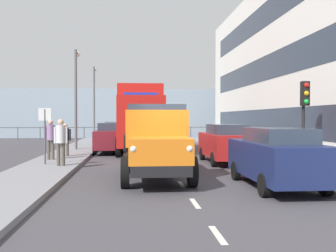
% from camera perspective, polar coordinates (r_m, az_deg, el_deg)
% --- Properties ---
extents(ground_plane, '(80.00, 80.00, 0.00)m').
position_cam_1_polar(ground_plane, '(20.45, -0.91, -4.47)').
color(ground_plane, '#423F44').
extents(sidewalk_left, '(2.34, 36.03, 0.15)m').
position_cam_1_polar(sidewalk_left, '(21.32, 12.06, -4.07)').
color(sidewalk_left, gray).
rests_on(sidewalk_left, ground_plane).
extents(sidewalk_right, '(2.34, 36.03, 0.15)m').
position_cam_1_polar(sidewalk_right, '(20.66, -14.30, -4.24)').
color(sidewalk_right, gray).
rests_on(sidewalk_right, ground_plane).
extents(road_centreline_markings, '(0.12, 31.80, 0.01)m').
position_cam_1_polar(road_centreline_markings, '(19.66, -0.75, -4.69)').
color(road_centreline_markings, silver).
rests_on(road_centreline_markings, ground_plane).
extents(building_terrace, '(7.61, 27.98, 9.89)m').
position_cam_1_polar(building_terrace, '(24.53, 22.40, 7.95)').
color(building_terrace, silver).
rests_on(building_terrace, ground_plane).
extents(sea_horizon, '(80.00, 0.80, 5.00)m').
position_cam_1_polar(sea_horizon, '(41.34, -2.97, 1.83)').
color(sea_horizon, '#8C9EAD').
rests_on(sea_horizon, ground_plane).
extents(seawall_railing, '(28.08, 0.08, 1.20)m').
position_cam_1_polar(seawall_railing, '(37.75, -2.77, -0.51)').
color(seawall_railing, '#4C5156').
rests_on(seawall_railing, ground_plane).
extents(truck_vintage_orange, '(2.17, 5.64, 2.43)m').
position_cam_1_polar(truck_vintage_orange, '(12.79, -1.67, -2.54)').
color(truck_vintage_orange, black).
rests_on(truck_vintage_orange, ground_plane).
extents(lorry_cargo_red, '(2.58, 8.20, 3.87)m').
position_cam_1_polar(lorry_cargo_red, '(23.37, -4.02, 1.32)').
color(lorry_cargo_red, red).
rests_on(lorry_cargo_red, ground_plane).
extents(car_navy_kerbside_near, '(1.80, 4.51, 1.72)m').
position_cam_1_polar(car_navy_kerbside_near, '(11.97, 15.12, -4.19)').
color(car_navy_kerbside_near, navy).
rests_on(car_navy_kerbside_near, ground_plane).
extents(car_red_kerbside_1, '(1.82, 4.42, 1.72)m').
position_cam_1_polar(car_red_kerbside_1, '(17.99, 8.22, -2.39)').
color(car_red_kerbside_1, '#B21E1E').
rests_on(car_red_kerbside_1, ground_plane).
extents(car_maroon_oppositeside_0, '(1.88, 4.29, 1.72)m').
position_cam_1_polar(car_maroon_oppositeside_0, '(23.15, -7.99, -1.60)').
color(car_maroon_oppositeside_0, maroon).
rests_on(car_maroon_oppositeside_0, ground_plane).
extents(car_teal_oppositeside_1, '(1.91, 4.30, 1.72)m').
position_cam_1_polar(car_teal_oppositeside_1, '(29.12, -7.37, -1.04)').
color(car_teal_oppositeside_1, '#1E6670').
rests_on(car_teal_oppositeside_1, ground_plane).
extents(pedestrian_couple_b, '(0.53, 0.34, 1.81)m').
position_cam_1_polar(pedestrian_couple_b, '(16.08, -15.01, -1.67)').
color(pedestrian_couple_b, '#4C473D').
rests_on(pedestrian_couple_b, sidewalk_right).
extents(pedestrian_near_railing, '(0.53, 0.34, 1.78)m').
position_cam_1_polar(pedestrian_near_railing, '(18.58, -16.35, -1.37)').
color(pedestrian_near_railing, '#4C473D').
rests_on(pedestrian_near_railing, sidewalk_right).
extents(pedestrian_strolling, '(0.53, 0.34, 1.58)m').
position_cam_1_polar(pedestrian_strolling, '(20.03, -14.39, -1.55)').
color(pedestrian_strolling, '#4C473D').
rests_on(pedestrian_strolling, sidewalk_right).
extents(traffic_light_near, '(0.28, 0.41, 3.20)m').
position_cam_1_polar(traffic_light_near, '(15.60, 18.85, 2.82)').
color(traffic_light_near, black).
rests_on(traffic_light_near, sidewalk_left).
extents(lamp_post_promenade, '(0.32, 1.14, 5.92)m').
position_cam_1_polar(lamp_post_promenade, '(24.61, -12.94, 5.11)').
color(lamp_post_promenade, '#59595B').
rests_on(lamp_post_promenade, sidewalk_right).
extents(lamp_post_far, '(0.32, 1.14, 6.28)m').
position_cam_1_polar(lamp_post_far, '(35.20, -10.45, 4.22)').
color(lamp_post_far, '#59595B').
rests_on(lamp_post_far, sidewalk_right).
extents(street_sign, '(0.50, 0.07, 2.25)m').
position_cam_1_polar(street_sign, '(16.79, -17.11, 0.01)').
color(street_sign, '#4C4C4C').
rests_on(street_sign, sidewalk_right).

